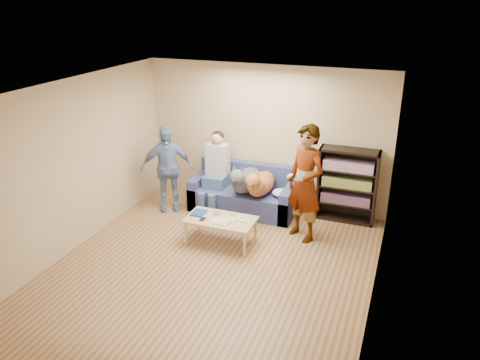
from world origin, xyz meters
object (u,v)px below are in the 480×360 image
at_px(camera_silver, 216,213).
at_px(person_seated, 216,169).
at_px(sofa, 245,195).
at_px(bookshelf, 347,184).
at_px(dog_gray, 245,180).
at_px(dog_tan, 260,183).
at_px(coffee_table, 220,221).
at_px(person_standing_right, 305,184).
at_px(person_standing_left, 167,168).
at_px(notebook_blue, 199,213).

distance_m(camera_silver, person_seated, 1.20).
distance_m(sofa, bookshelf, 1.86).
xyz_separation_m(camera_silver, dog_gray, (0.12, 1.02, 0.20)).
distance_m(dog_tan, coffee_table, 1.17).
bearing_deg(person_standing_right, coffee_table, -119.70).
distance_m(dog_gray, bookshelf, 1.77).
height_order(dog_gray, coffee_table, dog_gray).
height_order(person_standing_left, sofa, person_standing_left).
xyz_separation_m(person_seated, bookshelf, (2.31, 0.36, -0.09)).
bearing_deg(dog_tan, person_standing_left, -170.88).
bearing_deg(person_seated, coffee_table, -63.48).
relative_size(person_standing_right, bookshelf, 1.46).
distance_m(notebook_blue, camera_silver, 0.29).
height_order(camera_silver, sofa, sofa).
bearing_deg(sofa, bookshelf, 7.40).
relative_size(notebook_blue, person_seated, 0.18).
height_order(sofa, person_seated, person_seated).
height_order(notebook_blue, bookshelf, bookshelf).
height_order(camera_silver, dog_tan, dog_tan).
distance_m(camera_silver, coffee_table, 0.18).
height_order(person_standing_right, camera_silver, person_standing_right).
relative_size(person_standing_right, person_standing_left, 1.20).
xyz_separation_m(dog_gray, bookshelf, (1.73, 0.40, 0.03)).
relative_size(camera_silver, dog_gray, 0.09).
xyz_separation_m(person_standing_left, notebook_blue, (0.99, -0.78, -0.36)).
bearing_deg(coffee_table, camera_silver, 135.00).
height_order(dog_tan, bookshelf, bookshelf).
xyz_separation_m(person_seated, coffee_table, (0.59, -1.18, -0.40)).
height_order(notebook_blue, sofa, sofa).
distance_m(person_standing_right, dog_tan, 1.06).
height_order(person_standing_right, bookshelf, person_standing_right).
bearing_deg(dog_gray, coffee_table, -89.96).
bearing_deg(person_seated, camera_silver, -66.15).
xyz_separation_m(sofa, person_seated, (-0.51, -0.13, 0.49)).
bearing_deg(dog_tan, camera_silver, -112.37).
xyz_separation_m(notebook_blue, coffee_table, (0.40, -0.05, -0.06)).
distance_m(person_standing_left, bookshelf, 3.20).
relative_size(person_seated, coffee_table, 1.34).
bearing_deg(sofa, notebook_blue, -104.56).
distance_m(coffee_table, bookshelf, 2.33).
bearing_deg(sofa, person_standing_right, -28.08).
bearing_deg(person_standing_right, dog_gray, -170.98).
bearing_deg(person_standing_right, sofa, -175.93).
height_order(camera_silver, coffee_table, camera_silver).
distance_m(person_standing_right, person_standing_left, 2.59).
height_order(sofa, dog_gray, dog_gray).
height_order(person_standing_right, dog_gray, person_standing_right).
bearing_deg(coffee_table, sofa, 93.23).
relative_size(dog_gray, coffee_table, 1.15).
relative_size(camera_silver, bookshelf, 0.08).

